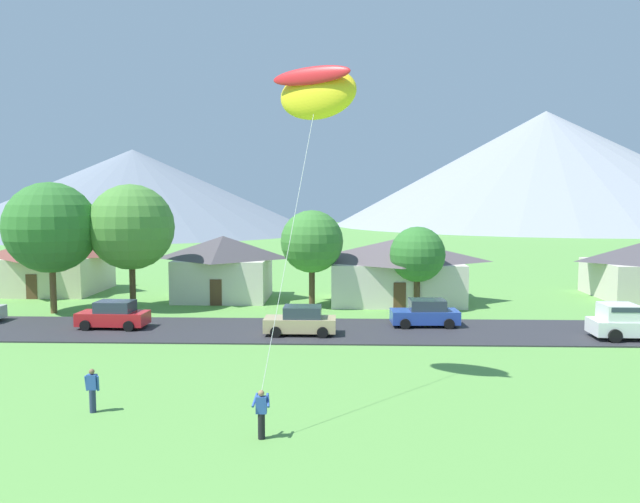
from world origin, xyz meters
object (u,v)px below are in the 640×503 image
(pickup_truck_white_west_side, at_px, (636,322))
(kite_flyer_with_kite, at_px, (316,95))
(tree_center, at_px, (417,255))
(parked_car_red_mid_west, at_px, (114,315))
(tree_right_of_center, at_px, (131,227))
(house_right_center, at_px, (223,266))
(parked_car_tan_west_end, at_px, (301,321))
(tree_left_of_center, at_px, (312,242))
(house_left_center, at_px, (53,263))
(watcher_person, at_px, (92,390))
(parked_car_blue_mid_east, at_px, (425,314))
(house_leftmost, at_px, (396,269))
(tree_near_left, at_px, (51,228))

(pickup_truck_white_west_side, bearing_deg, kite_flyer_with_kite, -151.65)
(tree_center, bearing_deg, parked_car_red_mid_west, -160.08)
(tree_right_of_center, height_order, parked_car_red_mid_west, tree_right_of_center)
(house_right_center, bearing_deg, parked_car_red_mid_west, -111.90)
(tree_right_of_center, relative_size, pickup_truck_white_west_side, 1.74)
(parked_car_tan_west_end, distance_m, pickup_truck_white_west_side, 19.15)
(pickup_truck_white_west_side, bearing_deg, parked_car_red_mid_west, 176.43)
(pickup_truck_white_west_side, bearing_deg, tree_left_of_center, 152.32)
(house_left_center, xyz_separation_m, house_right_center, (15.43, -3.20, 0.11))
(kite_flyer_with_kite, bearing_deg, watcher_person, -159.89)
(parked_car_tan_west_end, xyz_separation_m, parked_car_blue_mid_east, (7.66, 2.64, 0.00))
(house_right_center, xyz_separation_m, pickup_truck_white_west_side, (26.21, -13.44, -1.58))
(house_right_center, distance_m, tree_right_of_center, 8.19)
(house_right_center, relative_size, tree_center, 1.27)
(tree_center, bearing_deg, pickup_truck_white_west_side, -38.60)
(tree_left_of_center, bearing_deg, pickup_truck_white_west_side, -27.68)
(house_leftmost, xyz_separation_m, house_right_center, (-13.70, 0.86, 0.08))
(parked_car_blue_mid_east, bearing_deg, tree_center, 88.02)
(house_left_center, relative_size, tree_left_of_center, 1.20)
(tree_near_left, relative_size, watcher_person, 5.51)
(pickup_truck_white_west_side, distance_m, watcher_person, 29.06)
(house_left_center, xyz_separation_m, tree_left_of_center, (22.71, -6.71, 2.37))
(tree_left_of_center, xyz_separation_m, parked_car_tan_west_end, (-0.21, -9.42, -4.03))
(house_left_center, bearing_deg, watcher_person, -62.14)
(house_leftmost, distance_m, watcher_person, 28.75)
(parked_car_blue_mid_east, distance_m, watcher_person, 21.57)
(kite_flyer_with_kite, bearing_deg, parked_car_red_mid_west, 138.47)
(tree_near_left, xyz_separation_m, parked_car_red_mid_west, (6.22, -5.10, -5.17))
(kite_flyer_with_kite, bearing_deg, tree_right_of_center, 127.71)
(house_right_center, bearing_deg, house_left_center, 168.29)
(tree_right_of_center, height_order, parked_car_tan_west_end, tree_right_of_center)
(house_left_center, height_order, parked_car_tan_west_end, house_left_center)
(parked_car_red_mid_west, bearing_deg, watcher_person, -72.18)
(house_left_center, distance_m, tree_center, 31.34)
(tree_left_of_center, xyz_separation_m, kite_flyer_with_kite, (1.11, -19.54, 7.34))
(kite_flyer_with_kite, relative_size, watcher_person, 8.04)
(house_left_center, xyz_separation_m, tree_center, (30.36, -7.63, 1.53))
(tree_center, relative_size, parked_car_red_mid_west, 1.42)
(house_leftmost, relative_size, house_right_center, 1.39)
(tree_left_of_center, relative_size, parked_car_tan_west_end, 1.72)
(house_right_center, relative_size, tree_right_of_center, 0.85)
(house_right_center, distance_m, kite_flyer_with_kite, 26.34)
(house_leftmost, distance_m, tree_left_of_center, 7.33)
(house_right_center, bearing_deg, tree_left_of_center, -25.75)
(tree_center, bearing_deg, house_leftmost, 109.00)
(tree_center, bearing_deg, tree_left_of_center, 173.13)
(parked_car_tan_west_end, bearing_deg, tree_left_of_center, 88.70)
(tree_left_of_center, xyz_separation_m, tree_center, (7.65, -0.92, -0.84))
(tree_near_left, bearing_deg, house_leftmost, 12.76)
(house_right_center, height_order, tree_left_of_center, tree_left_of_center)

